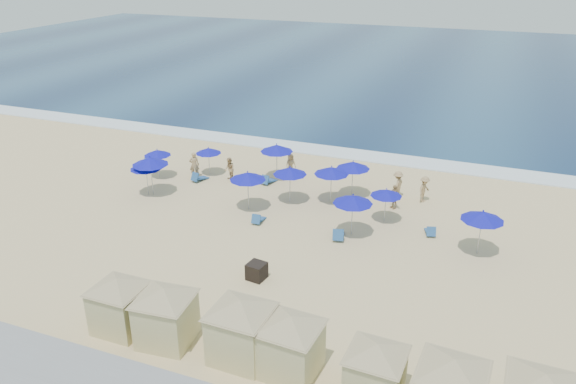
# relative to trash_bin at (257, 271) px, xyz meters

# --- Properties ---
(ground) EXTENTS (160.00, 160.00, 0.00)m
(ground) POSITION_rel_trash_bin_xyz_m (-0.86, 3.64, -0.42)
(ground) COLOR #D5BB87
(ground) RESTS_ON ground
(ocean) EXTENTS (160.00, 80.00, 0.06)m
(ocean) POSITION_rel_trash_bin_xyz_m (-0.86, 58.64, -0.39)
(ocean) COLOR #0D264A
(ocean) RESTS_ON ground
(surf_line) EXTENTS (160.00, 2.50, 0.08)m
(surf_line) POSITION_rel_trash_bin_xyz_m (-0.86, 19.14, -0.38)
(surf_line) COLOR white
(surf_line) RESTS_ON ground
(trash_bin) EXTENTS (0.96, 0.96, 0.84)m
(trash_bin) POSITION_rel_trash_bin_xyz_m (0.00, 0.00, 0.00)
(trash_bin) COLOR black
(trash_bin) RESTS_ON ground
(cabana_0) EXTENTS (4.33, 4.33, 2.72)m
(cabana_0) POSITION_rel_trash_bin_xyz_m (-3.72, -5.64, 1.14)
(cabana_0) COLOR beige
(cabana_0) RESTS_ON ground
(cabana_1) EXTENTS (4.45, 4.45, 2.80)m
(cabana_1) POSITION_rel_trash_bin_xyz_m (-1.46, -5.65, 1.18)
(cabana_1) COLOR beige
(cabana_1) RESTS_ON ground
(cabana_2) EXTENTS (4.69, 4.69, 2.95)m
(cabana_2) POSITION_rel_trash_bin_xyz_m (1.82, -5.44, 1.27)
(cabana_2) COLOR beige
(cabana_2) RESTS_ON ground
(cabana_3) EXTENTS (4.46, 4.46, 2.80)m
(cabana_3) POSITION_rel_trash_bin_xyz_m (3.92, -5.52, 1.18)
(cabana_3) COLOR beige
(cabana_3) RESTS_ON ground
(cabana_4) EXTENTS (4.16, 4.16, 2.61)m
(cabana_4) POSITION_rel_trash_bin_xyz_m (7.20, -5.69, 1.07)
(cabana_4) COLOR beige
(cabana_4) RESTS_ON ground
(cabana_5) EXTENTS (4.63, 4.63, 2.91)m
(cabana_5) POSITION_rel_trash_bin_xyz_m (9.78, -5.87, 1.25)
(cabana_5) COLOR beige
(cabana_5) RESTS_ON ground
(umbrella_0) EXTENTS (1.88, 1.88, 2.14)m
(umbrella_0) POSITION_rel_trash_bin_xyz_m (-11.87, 9.57, 1.43)
(umbrella_0) COLOR #A5A8AD
(umbrella_0) RESTS_ON ground
(umbrella_1) EXTENTS (2.05, 2.05, 2.33)m
(umbrella_1) POSITION_rel_trash_bin_xyz_m (-10.86, 6.74, 1.60)
(umbrella_1) COLOR #A5A8AD
(umbrella_1) RESTS_ON ground
(umbrella_2) EXTENTS (1.81, 1.81, 2.06)m
(umbrella_2) POSITION_rel_trash_bin_xyz_m (-8.86, 11.41, 1.37)
(umbrella_2) COLOR #A5A8AD
(umbrella_2) RESTS_ON ground
(umbrella_3) EXTENTS (2.36, 2.36, 2.69)m
(umbrella_3) POSITION_rel_trash_bin_xyz_m (-10.60, 6.90, 1.91)
(umbrella_3) COLOR #A5A8AD
(umbrella_3) RESTS_ON ground
(umbrella_4) EXTENTS (2.28, 2.28, 2.59)m
(umbrella_4) POSITION_rel_trash_bin_xyz_m (-4.06, 12.43, 1.83)
(umbrella_4) COLOR #A5A8AD
(umbrella_4) RESTS_ON ground
(umbrella_5) EXTENTS (2.13, 2.13, 2.43)m
(umbrella_5) POSITION_rel_trash_bin_xyz_m (-1.78, 9.09, 1.69)
(umbrella_5) COLOR #A5A8AD
(umbrella_5) RESTS_ON ground
(umbrella_6) EXTENTS (2.23, 2.23, 2.54)m
(umbrella_6) POSITION_rel_trash_bin_xyz_m (-3.78, 7.12, 1.78)
(umbrella_6) COLOR #A5A8AD
(umbrella_6) RESTS_ON ground
(umbrella_7) EXTENTS (2.19, 2.19, 2.50)m
(umbrella_7) POSITION_rel_trash_bin_xyz_m (0.67, 9.96, 1.74)
(umbrella_7) COLOR #A5A8AD
(umbrella_7) RESTS_ON ground
(umbrella_8) EXTENTS (2.23, 2.23, 2.54)m
(umbrella_8) POSITION_rel_trash_bin_xyz_m (3.09, 6.11, 1.78)
(umbrella_8) COLOR #A5A8AD
(umbrella_8) RESTS_ON ground
(umbrella_9) EXTENTS (2.18, 2.18, 2.48)m
(umbrella_9) POSITION_rel_trash_bin_xyz_m (1.66, 11.39, 1.73)
(umbrella_9) COLOR #A5A8AD
(umbrella_9) RESTS_ON ground
(umbrella_10) EXTENTS (1.86, 1.86, 2.12)m
(umbrella_10) POSITION_rel_trash_bin_xyz_m (4.45, 8.54, 1.42)
(umbrella_10) COLOR #A5A8AD
(umbrella_10) RESTS_ON ground
(umbrella_11) EXTENTS (2.24, 2.24, 2.55)m
(umbrella_11) POSITION_rel_trash_bin_xyz_m (9.89, 6.55, 1.79)
(umbrella_11) COLOR #A5A8AD
(umbrella_11) RESTS_ON ground
(beach_chair_0) EXTENTS (0.58, 1.18, 0.63)m
(beach_chair_0) POSITION_rel_trash_bin_xyz_m (-13.96, 11.45, -0.20)
(beach_chair_0) COLOR #275590
(beach_chair_0) RESTS_ON ground
(beach_chair_1) EXTENTS (0.90, 1.41, 0.72)m
(beach_chair_1) POSITION_rel_trash_bin_xyz_m (-8.96, 10.01, -0.17)
(beach_chair_1) COLOR #275590
(beach_chair_1) RESTS_ON ground
(beach_chair_2) EXTENTS (0.84, 1.39, 0.71)m
(beach_chair_2) POSITION_rel_trash_bin_xyz_m (-4.29, 11.33, -0.17)
(beach_chair_2) COLOR #275590
(beach_chair_2) RESTS_ON ground
(beach_chair_3) EXTENTS (0.57, 1.21, 0.66)m
(beach_chair_3) POSITION_rel_trash_bin_xyz_m (-2.45, 5.61, -0.19)
(beach_chair_3) COLOR #275590
(beach_chair_3) RESTS_ON ground
(beach_chair_4) EXTENTS (0.91, 1.47, 0.75)m
(beach_chair_4) POSITION_rel_trash_bin_xyz_m (2.54, 5.40, -0.16)
(beach_chair_4) COLOR #275590
(beach_chair_4) RESTS_ON ground
(beach_chair_5) EXTENTS (0.80, 1.25, 0.64)m
(beach_chair_5) POSITION_rel_trash_bin_xyz_m (7.25, 7.77, -0.20)
(beach_chair_5) COLOR #275590
(beach_chair_5) RESTS_ON ground
(beachgoer_0) EXTENTS (0.82, 0.73, 1.88)m
(beachgoer_0) POSITION_rel_trash_bin_xyz_m (-9.53, 10.49, 0.52)
(beachgoer_0) COLOR tan
(beachgoer_0) RESTS_ON ground
(beachgoer_1) EXTENTS (1.01, 1.02, 1.66)m
(beachgoer_1) POSITION_rel_trash_bin_xyz_m (-6.96, 10.86, 0.41)
(beachgoer_1) COLOR tan
(beachgoer_1) RESTS_ON ground
(beachgoer_2) EXTENTS (0.97, 0.84, 1.57)m
(beachgoer_2) POSITION_rel_trash_bin_xyz_m (4.59, 10.54, 0.36)
(beachgoer_2) COLOR tan
(beachgoer_2) RESTS_ON ground
(beachgoer_3) EXTENTS (0.91, 1.27, 1.78)m
(beachgoer_3) POSITION_rel_trash_bin_xyz_m (4.45, 12.28, 0.47)
(beachgoer_3) COLOR tan
(beachgoer_3) RESTS_ON ground
(beachgoer_4) EXTENTS (0.86, 0.91, 1.57)m
(beachgoer_4) POSITION_rel_trash_bin_xyz_m (-3.44, 13.49, 0.36)
(beachgoer_4) COLOR tan
(beachgoer_4) RESTS_ON ground
(beachgoer_5) EXTENTS (0.92, 1.23, 1.69)m
(beachgoer_5) POSITION_rel_trash_bin_xyz_m (6.16, 12.25, 0.43)
(beachgoer_5) COLOR tan
(beachgoer_5) RESTS_ON ground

